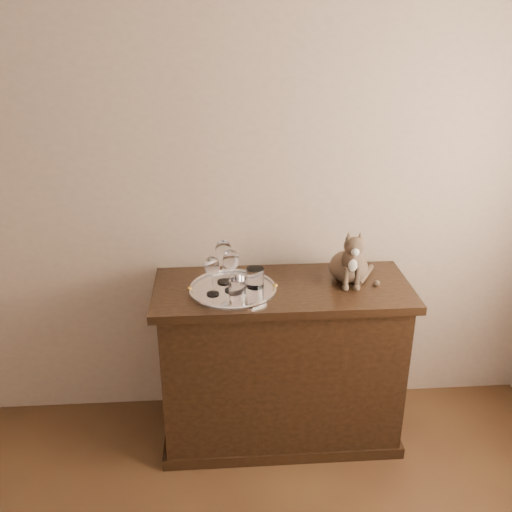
{
  "coord_description": "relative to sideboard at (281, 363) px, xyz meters",
  "views": [
    {
      "loc": [
        0.31,
        -0.42,
        2.03
      ],
      "look_at": [
        0.48,
        1.95,
        1.0
      ],
      "focal_mm": 40.0,
      "sensor_mm": 36.0,
      "label": 1
    }
  ],
  "objects": [
    {
      "name": "wall_back",
      "position": [
        -0.6,
        0.31,
        0.93
      ],
      "size": [
        4.0,
        0.1,
        2.7
      ],
      "primitive_type": "cube",
      "color": "tan",
      "rests_on": "ground"
    },
    {
      "name": "sideboard",
      "position": [
        0.0,
        0.0,
        0.0
      ],
      "size": [
        1.2,
        0.5,
        0.85
      ],
      "primitive_type": null,
      "color": "black",
      "rests_on": "ground"
    },
    {
      "name": "tray",
      "position": [
        -0.23,
        -0.03,
        0.43
      ],
      "size": [
        0.4,
        0.4,
        0.01
      ],
      "primitive_type": "cylinder",
      "color": "white",
      "rests_on": "sideboard"
    },
    {
      "name": "wine_glass_b",
      "position": [
        -0.27,
        0.05,
        0.54
      ],
      "size": [
        0.08,
        0.08,
        0.21
      ],
      "primitive_type": null,
      "color": "silver",
      "rests_on": "tray"
    },
    {
      "name": "wine_glass_c",
      "position": [
        -0.32,
        -0.07,
        0.52
      ],
      "size": [
        0.07,
        0.07,
        0.18
      ],
      "primitive_type": null,
      "color": "white",
      "rests_on": "tray"
    },
    {
      "name": "wine_glass_d",
      "position": [
        -0.24,
        -0.04,
        0.53
      ],
      "size": [
        0.08,
        0.08,
        0.2
      ],
      "primitive_type": null,
      "color": "white",
      "rests_on": "tray"
    },
    {
      "name": "tumbler_b",
      "position": [
        -0.21,
        -0.1,
        0.48
      ],
      "size": [
        0.08,
        0.08,
        0.09
      ],
      "primitive_type": "cylinder",
      "color": "white",
      "rests_on": "tray"
    },
    {
      "name": "tumbler_c",
      "position": [
        -0.13,
        -0.01,
        0.48
      ],
      "size": [
        0.08,
        0.08,
        0.09
      ],
      "primitive_type": "cylinder",
      "color": "white",
      "rests_on": "tray"
    },
    {
      "name": "cat",
      "position": [
        0.32,
        0.05,
        0.56
      ],
      "size": [
        0.3,
        0.28,
        0.28
      ],
      "primitive_type": null,
      "rotation": [
        0.0,
        0.0,
        -0.08
      ],
      "color": "brown",
      "rests_on": "sideboard"
    }
  ]
}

